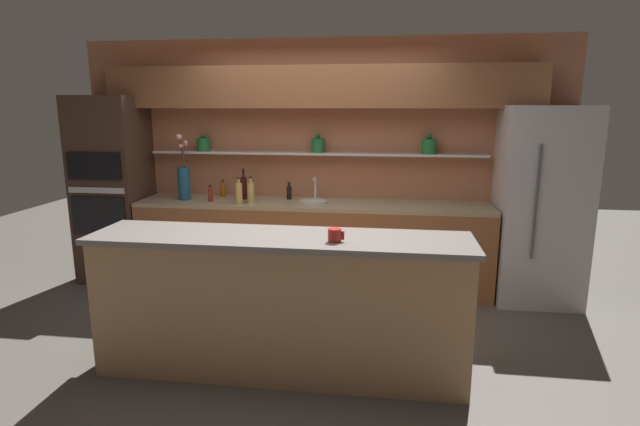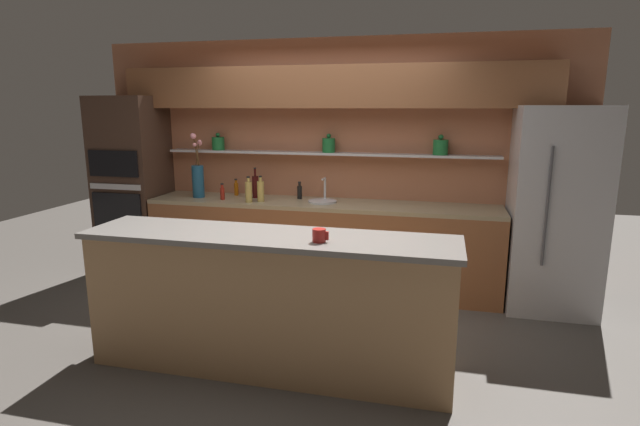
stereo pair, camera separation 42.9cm
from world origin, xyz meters
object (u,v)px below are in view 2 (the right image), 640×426
refrigerator (555,210)px  bottle_wine_1 (255,186)px  bottle_sauce_0 (236,188)px  oven_tower (133,186)px  bottle_sauce_4 (300,192)px  bottle_sauce_2 (222,193)px  flower_vase (198,177)px  coffee_mug (319,235)px  bottle_spirit_5 (261,191)px  sink_fixture (323,200)px  bottle_spirit_3 (249,191)px

refrigerator → bottle_wine_1: size_ratio=5.76×
bottle_sauce_0 → bottle_wine_1: 0.29m
oven_tower → bottle_sauce_4: size_ratio=10.75×
bottle_sauce_2 → flower_vase: bearing=167.3°
bottle_sauce_2 → bottle_sauce_4: bearing=17.2°
coffee_mug → bottle_wine_1: bearing=121.6°
bottle_sauce_2 → refrigerator: bearing=1.1°
oven_tower → flower_vase: size_ratio=2.87×
bottle_sauce_0 → bottle_spirit_5: (0.40, -0.29, 0.03)m
bottle_sauce_4 → bottle_spirit_5: (-0.35, -0.25, 0.03)m
sink_fixture → bottle_spirit_3: bottle_spirit_3 is taller
sink_fixture → bottle_sauce_4: bearing=155.3°
bottle_spirit_3 → coffee_mug: 2.05m
bottle_wine_1 → refrigerator: bearing=-2.3°
flower_vase → sink_fixture: (1.39, 0.04, -0.20)m
flower_vase → bottle_wine_1: bearing=10.5°
bottle_spirit_3 → bottle_sauce_4: 0.56m
bottle_spirit_3 → coffee_mug: (1.17, -1.68, 0.03)m
bottle_spirit_3 → bottle_sauce_4: bearing=34.7°
oven_tower → bottle_wine_1: (1.45, 0.09, 0.04)m
bottle_sauce_4 → coffee_mug: coffee_mug is taller
refrigerator → oven_tower: 4.46m
bottle_spirit_3 → sink_fixture: bearing=13.9°
bottle_wine_1 → oven_tower: bearing=-176.6°
refrigerator → coffee_mug: size_ratio=17.40×
flower_vase → bottle_sauce_0: bearing=30.5°
bottle_wine_1 → bottle_spirit_3: bearing=-84.6°
flower_vase → sink_fixture: size_ratio=2.37×
bottle_wine_1 → bottle_spirit_5: (0.13, -0.19, -0.01)m
flower_vase → sink_fixture: bearing=1.7°
bottle_spirit_5 → coffee_mug: 2.05m
oven_tower → coffee_mug: bearing=-35.0°
refrigerator → bottle_sauce_4: 2.53m
flower_vase → bottle_wine_1: (0.62, 0.11, -0.10)m
bottle_sauce_0 → bottle_spirit_3: 0.46m
refrigerator → sink_fixture: (-2.23, 0.05, -0.01)m
sink_fixture → bottle_sauce_2: size_ratio=1.67×
bottle_sauce_0 → bottle_spirit_3: bottle_spirit_3 is taller
oven_tower → bottle_spirit_3: 1.49m
oven_tower → sink_fixture: (2.23, 0.01, -0.06)m
bottle_sauce_0 → bottle_spirit_5: 0.49m
refrigerator → bottle_sauce_2: refrigerator is taller
oven_tower → bottle_sauce_0: (1.19, 0.18, -0.00)m
refrigerator → coffee_mug: bearing=-134.8°
bottle_wine_1 → bottle_sauce_4: (0.48, 0.06, -0.05)m
oven_tower → bottle_sauce_4: oven_tower is taller
flower_vase → bottle_spirit_5: 0.76m
bottle_spirit_5 → coffee_mug: (1.06, -1.75, 0.03)m
refrigerator → flower_vase: (-3.62, 0.01, 0.19)m
sink_fixture → coffee_mug: bearing=-77.2°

